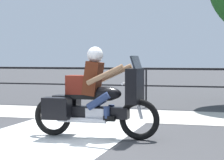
# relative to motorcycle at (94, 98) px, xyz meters

# --- Properties ---
(ground_plane) EXTENTS (120.00, 120.00, 0.00)m
(ground_plane) POSITION_rel_motorcycle_xyz_m (-0.07, -0.25, -0.71)
(ground_plane) COLOR #38383A
(sidewalk_band) EXTENTS (44.00, 2.40, 0.01)m
(sidewalk_band) POSITION_rel_motorcycle_xyz_m (-0.07, 3.15, -0.71)
(sidewalk_band) COLOR #B7B2A8
(sidewalk_band) RESTS_ON ground
(crosswalk_band) EXTENTS (2.66, 6.00, 0.01)m
(crosswalk_band) POSITION_rel_motorcycle_xyz_m (-0.79, -0.45, -0.71)
(crosswalk_band) COLOR silver
(crosswalk_band) RESTS_ON ground
(fence_railing) EXTENTS (36.00, 0.05, 1.16)m
(fence_railing) POSITION_rel_motorcycle_xyz_m (-0.07, 4.95, 0.20)
(fence_railing) COLOR black
(fence_railing) RESTS_ON ground
(motorcycle) EXTENTS (2.36, 0.76, 1.63)m
(motorcycle) POSITION_rel_motorcycle_xyz_m (0.00, 0.00, 0.00)
(motorcycle) COLOR black
(motorcycle) RESTS_ON ground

